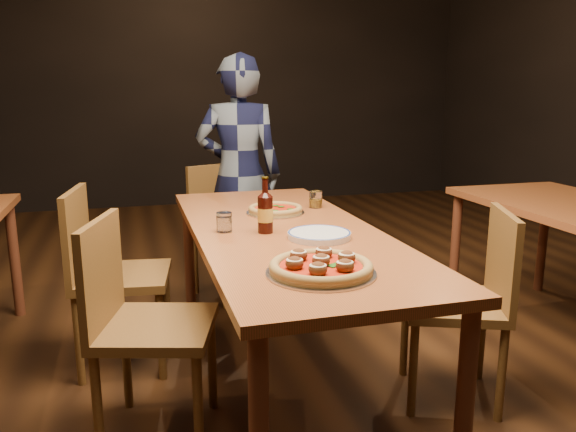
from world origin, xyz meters
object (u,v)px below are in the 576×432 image
object	(u,v)px
plate_stack	(319,235)
table_main	(285,244)
water_glass	(224,222)
chair_main_e	(453,302)
pizza_meatball	(321,266)
beer_bottle	(265,213)
pizza_margherita	(275,210)
amber_glass	(316,199)
diner	(239,174)
chair_end	(232,229)
chair_main_nw	(156,325)
chair_main_sw	(123,275)

from	to	relation	value
plate_stack	table_main	bearing A→B (deg)	116.37
water_glass	chair_main_e	bearing A→B (deg)	-20.28
pizza_meatball	beer_bottle	xyz separation A→B (m)	(-0.05, 0.60, 0.06)
pizza_margherita	water_glass	world-z (taller)	water_glass
amber_glass	plate_stack	bearing A→B (deg)	-107.23
pizza_margherita	water_glass	distance (m)	0.44
table_main	plate_stack	world-z (taller)	plate_stack
chair_main_e	diner	xyz separation A→B (m)	(-0.61, 1.71, 0.35)
chair_end	beer_bottle	world-z (taller)	beer_bottle
chair_main_nw	plate_stack	bearing A→B (deg)	-69.02
chair_main_e	water_glass	world-z (taller)	chair_main_e
chair_main_nw	diner	bearing A→B (deg)	-5.59
chair_main_nw	table_main	bearing A→B (deg)	-50.83
table_main	chair_end	size ratio (longest dim) A/B	2.20
table_main	pizza_meatball	distance (m)	0.65
pizza_meatball	amber_glass	bearing A→B (deg)	72.31
table_main	chair_main_sw	world-z (taller)	chair_main_sw
chair_main_sw	pizza_margherita	size ratio (longest dim) A/B	3.20
table_main	beer_bottle	bearing A→B (deg)	-157.14
table_main	amber_glass	xyz separation A→B (m)	(0.28, 0.41, 0.12)
chair_main_sw	chair_end	size ratio (longest dim) A/B	1.03
chair_main_sw	water_glass	xyz separation A→B (m)	(0.45, -0.37, 0.32)
plate_stack	amber_glass	distance (m)	0.63
plate_stack	diner	xyz separation A→B (m)	(-0.03, 1.58, 0.04)
chair_main_e	amber_glass	size ratio (longest dim) A/B	10.37
chair_main_e	pizza_margherita	distance (m)	0.96
diner	plate_stack	bearing A→B (deg)	105.31
chair_main_sw	chair_end	distance (m)	1.09
chair_main_sw	diner	xyz separation A→B (m)	(0.78, 0.99, 0.33)
chair_main_nw	chair_main_e	xyz separation A→B (m)	(1.27, -0.07, -0.01)
chair_main_nw	chair_main_e	world-z (taller)	chair_main_nw
chair_main_nw	chair_end	xyz separation A→B (m)	(0.57, 1.49, -0.01)
water_glass	chair_end	bearing A→B (deg)	78.46
chair_end	plate_stack	distance (m)	1.47
chair_main_e	chair_end	bearing A→B (deg)	-134.05
chair_main_nw	pizza_margherita	xyz separation A→B (m)	(0.63, 0.58, 0.31)
table_main	amber_glass	world-z (taller)	amber_glass
chair_end	pizza_margherita	bearing A→B (deg)	-110.01
water_glass	amber_glass	distance (m)	0.67
chair_end	plate_stack	world-z (taller)	chair_end
chair_end	pizza_meatball	bearing A→B (deg)	-115.05
pizza_margherita	diner	bearing A→B (deg)	88.96
chair_main_e	beer_bottle	bearing A→B (deg)	-88.08
chair_end	pizza_meatball	xyz separation A→B (m)	(-0.03, -1.88, 0.32)
chair_main_sw	plate_stack	world-z (taller)	chair_main_sw
table_main	water_glass	world-z (taller)	water_glass
chair_main_sw	amber_glass	size ratio (longest dim) A/B	10.85
chair_end	pizza_meatball	world-z (taller)	chair_end
table_main	diner	size ratio (longest dim) A/B	1.25
pizza_margherita	plate_stack	world-z (taller)	pizza_margherita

